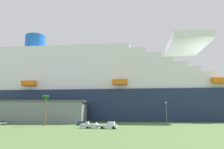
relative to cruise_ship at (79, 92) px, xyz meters
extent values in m
plane|color=#4C6B38|center=(28.42, -27.82, -18.15)|extent=(600.00, 600.00, 0.00)
cube|color=#1E2D4C|center=(1.61, -0.08, -9.26)|extent=(226.16, 50.47, 17.78)
cube|color=white|center=(1.61, -0.08, 1.16)|extent=(199.10, 45.93, 3.06)
cube|color=white|center=(-2.87, 0.18, 4.23)|extent=(189.86, 44.76, 3.06)
cube|color=white|center=(-7.35, 0.43, 7.29)|extent=(177.68, 43.08, 3.06)
cube|color=white|center=(-11.83, 0.69, 10.36)|extent=(170.11, 41.76, 3.06)
cube|color=white|center=(-16.31, 0.95, 13.42)|extent=(164.97, 40.53, 3.06)
cube|color=white|center=(-20.79, 1.20, 16.49)|extent=(159.40, 39.85, 3.06)
cube|color=white|center=(-25.27, 1.46, 19.55)|extent=(154.47, 38.92, 3.06)
cube|color=white|center=(-29.75, 1.71, 22.62)|extent=(145.95, 37.62, 3.06)
cube|color=white|center=(-34.23, 1.97, 25.68)|extent=(136.45, 36.89, 3.06)
cube|color=white|center=(68.81, -3.91, 29.21)|extent=(24.76, 42.76, 4.00)
cylinder|color=#1959B2|center=(-31.99, 1.84, 33.15)|extent=(14.35, 14.35, 11.87)
cylinder|color=silver|center=(73.29, -4.16, 33.21)|extent=(0.80, 0.80, 12.00)
cube|color=orange|center=(-25.64, -18.20, 3.31)|extent=(8.17, 3.65, 2.80)
cube|color=orange|center=(26.62, -21.17, 3.31)|extent=(8.17, 3.65, 2.80)
cube|color=orange|center=(78.89, -24.15, 3.31)|extent=(8.17, 3.65, 2.80)
cube|color=slate|center=(-12.45, -34.14, -13.23)|extent=(45.44, 24.49, 9.83)
cube|color=#4C4C51|center=(-12.45, -34.14, -8.02)|extent=(47.26, 25.47, 0.60)
cube|color=silver|center=(23.60, -68.19, -17.30)|extent=(5.91, 3.21, 0.90)
cube|color=silver|center=(24.59, -68.42, -16.40)|extent=(2.38, 2.25, 0.90)
cube|color=#26333F|center=(25.24, -68.57, -16.49)|extent=(0.48, 1.66, 0.63)
cylinder|color=black|center=(25.74, -67.66, -17.75)|extent=(0.84, 0.45, 0.80)
cylinder|color=black|center=(25.29, -69.61, -17.75)|extent=(0.84, 0.45, 0.80)
cylinder|color=black|center=(22.08, -66.82, -17.75)|extent=(0.84, 0.45, 0.80)
cylinder|color=black|center=(21.63, -68.76, -17.75)|extent=(0.84, 0.45, 0.80)
cube|color=#595960|center=(17.28, -66.73, -17.68)|extent=(6.11, 3.09, 0.16)
cube|color=#595960|center=(20.65, -67.51, -17.68)|extent=(1.89, 0.55, 0.10)
cylinder|color=black|center=(17.25, -65.69, -17.83)|extent=(0.67, 0.36, 0.64)
cylinder|color=black|center=(16.79, -67.66, -17.83)|extent=(0.67, 0.36, 0.64)
cube|color=silver|center=(17.28, -66.73, -17.15)|extent=(5.64, 3.17, 0.90)
cone|color=silver|center=(20.26, -67.42, -17.15)|extent=(1.58, 2.05, 1.82)
cube|color=silver|center=(16.76, -66.61, -16.35)|extent=(1.00, 1.15, 0.70)
cube|color=black|center=(14.49, -66.09, -17.15)|extent=(0.46, 0.57, 1.10)
cylinder|color=brown|center=(-1.79, -55.19, -12.90)|extent=(0.52, 0.52, 10.50)
cone|color=#195923|center=(-1.40, -55.25, -7.55)|extent=(1.12, 2.77, 2.10)
cone|color=#195923|center=(-1.50, -54.91, -7.55)|extent=(2.45, 2.51, 1.78)
cone|color=#195923|center=(-1.84, -54.79, -7.55)|extent=(2.58, 1.02, 2.38)
cone|color=#195923|center=(-2.05, -54.88, -7.55)|extent=(2.54, 2.33, 1.95)
cone|color=#195923|center=(-2.19, -55.26, -7.55)|extent=(1.13, 2.63, 2.34)
cone|color=#195923|center=(-2.04, -55.50, -7.55)|extent=(2.54, 2.20, 2.14)
cone|color=#195923|center=(-1.81, -55.59, -7.55)|extent=(2.56, 0.81, 2.35)
cone|color=#195923|center=(-1.49, -55.45, -7.55)|extent=(2.31, 2.46, 2.13)
sphere|color=#195923|center=(-1.79, -55.19, -7.65)|extent=(1.10, 1.10, 1.10)
cylinder|color=slate|center=(45.16, -52.01, -13.81)|extent=(0.20, 0.20, 8.66)
sphere|color=#F9F2CC|center=(45.16, -52.01, -9.23)|extent=(0.56, 0.56, 0.56)
cube|color=#264C99|center=(11.94, -51.35, -17.47)|extent=(4.69, 2.28, 0.70)
cube|color=#1E232D|center=(11.72, -51.32, -16.84)|extent=(2.69, 1.87, 0.55)
cylinder|color=black|center=(13.52, -50.64, -17.82)|extent=(0.68, 0.29, 0.66)
cylinder|color=black|center=(13.32, -52.39, -17.82)|extent=(0.68, 0.29, 0.66)
cylinder|color=black|center=(10.57, -50.30, -17.82)|extent=(0.68, 0.29, 0.66)
cylinder|color=black|center=(10.36, -52.05, -17.82)|extent=(0.68, 0.29, 0.66)
cube|color=white|center=(-22.01, -49.78, -17.47)|extent=(4.48, 1.98, 0.70)
cube|color=#1E232D|center=(-22.23, -49.77, -16.84)|extent=(2.54, 1.71, 0.55)
cylinder|color=black|center=(-20.52, -48.98, -17.82)|extent=(0.67, 0.25, 0.66)
cylinder|color=black|center=(-20.61, -50.73, -17.82)|extent=(0.67, 0.25, 0.66)
cube|color=black|center=(-19.33, -36.72, -17.47)|extent=(4.93, 2.68, 0.70)
cube|color=#1E232D|center=(-19.56, -36.76, -16.84)|extent=(2.87, 2.15, 0.55)
cylinder|color=black|center=(-17.97, -35.51, -17.82)|extent=(0.69, 0.32, 0.66)
cylinder|color=black|center=(-17.65, -37.43, -17.82)|extent=(0.69, 0.32, 0.66)
cylinder|color=black|center=(-21.01, -36.01, -17.82)|extent=(0.69, 0.32, 0.66)
cylinder|color=black|center=(-20.70, -37.93, -17.82)|extent=(0.69, 0.32, 0.66)
camera|label=1|loc=(28.43, -137.89, -12.88)|focal=34.48mm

